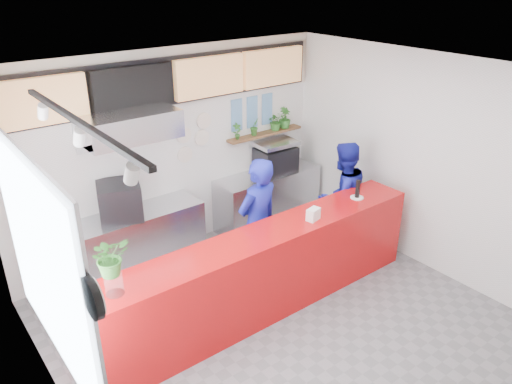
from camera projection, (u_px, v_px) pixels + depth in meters
floor at (285, 325)px, 6.05m from camera, size 5.00×5.00×0.00m
ceiling at (292, 77)px, 4.80m from camera, size 5.00×5.00×0.00m
wall_back at (175, 153)px, 7.22m from camera, size 5.00×0.00×5.00m
wall_left at (55, 302)px, 4.03m from camera, size 0.00×5.00×5.00m
wall_right at (426, 164)px, 6.81m from camera, size 0.00×5.00×5.00m
service_counter at (265, 273)px, 6.11m from camera, size 4.50×0.60×1.10m
cream_band at (170, 77)px, 6.76m from camera, size 5.00×0.02×0.80m
prep_bench at (140, 241)px, 7.00m from camera, size 1.80×0.60×0.90m
panini_oven at (120, 201)px, 6.59m from camera, size 0.69×0.69×0.49m
extraction_hood at (129, 125)px, 6.26m from camera, size 1.20×0.70×0.35m
hood_lip at (130, 140)px, 6.34m from camera, size 1.20×0.69×0.31m
right_bench at (267, 198)px, 8.28m from camera, size 1.80×0.60×0.90m
espresso_machine at (276, 160)px, 8.10m from camera, size 0.65×0.48×0.40m
espresso_tray at (276, 143)px, 7.98m from camera, size 0.69×0.50×0.06m
herb_shelf at (265, 134)px, 8.04m from camera, size 1.40×0.18×0.04m
menu_board_far_left at (39, 102)px, 5.73m from camera, size 1.10×0.10×0.55m
menu_board_mid_left at (133, 88)px, 6.37m from camera, size 1.10×0.10×0.55m
menu_board_mid_right at (209, 77)px, 7.02m from camera, size 1.10×0.10×0.55m
menu_board_far_right at (273, 67)px, 7.66m from camera, size 1.10×0.10×0.55m
soffit at (171, 81)px, 6.76m from camera, size 4.80×0.04×0.65m
window_pane at (43, 264)px, 4.18m from camera, size 0.04×2.20×1.90m
window_frame at (46, 263)px, 4.19m from camera, size 0.03×2.30×2.00m
wall_clock_rim at (92, 298)px, 3.18m from camera, size 0.05×0.30×0.30m
wall_clock_face at (97, 296)px, 3.20m from camera, size 0.02×0.26×0.26m
track_rail at (77, 121)px, 3.66m from camera, size 0.05×2.40×0.04m
dec_plate_a at (184, 135)px, 7.18m from camera, size 0.24×0.03×0.24m
dec_plate_b at (202, 138)px, 7.39m from camera, size 0.24×0.03×0.24m
dec_plate_c at (185, 155)px, 7.30m from camera, size 0.24×0.03×0.24m
dec_plate_d at (204, 121)px, 7.31m from camera, size 0.24×0.03×0.24m
photo_frame_a at (237, 107)px, 7.61m from camera, size 0.20×0.02×0.25m
photo_frame_b at (252, 104)px, 7.78m from camera, size 0.20×0.02×0.25m
photo_frame_c at (267, 101)px, 7.95m from camera, size 0.20×0.02×0.25m
photo_frame_d at (237, 123)px, 7.72m from camera, size 0.20×0.02×0.25m
photo_frame_e at (252, 120)px, 7.88m from camera, size 0.20×0.02×0.25m
photo_frame_f at (267, 117)px, 8.05m from camera, size 0.20×0.02×0.25m
staff_center at (258, 224)px, 6.51m from camera, size 0.71×0.51×1.81m
staff_right at (342, 197)px, 7.40m from camera, size 0.90×0.74×1.69m
herb_a at (237, 131)px, 7.67m from camera, size 0.15×0.11×0.26m
herb_b at (255, 127)px, 7.86m from camera, size 0.18×0.16×0.28m
herb_c at (276, 121)px, 8.09m from camera, size 0.33×0.31×0.31m
herb_d at (285, 118)px, 8.19m from camera, size 0.22×0.20×0.34m
glass_vase at (114, 284)px, 4.76m from camera, size 0.18×0.18×0.22m
basil_vase at (110, 257)px, 4.63m from camera, size 0.36×0.32×0.39m
napkin_holder at (313, 214)px, 6.16m from camera, size 0.19×0.15×0.15m
white_plate at (357, 198)px, 6.76m from camera, size 0.24×0.24×0.01m
pepper_mill at (358, 189)px, 6.71m from camera, size 0.08×0.08×0.25m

